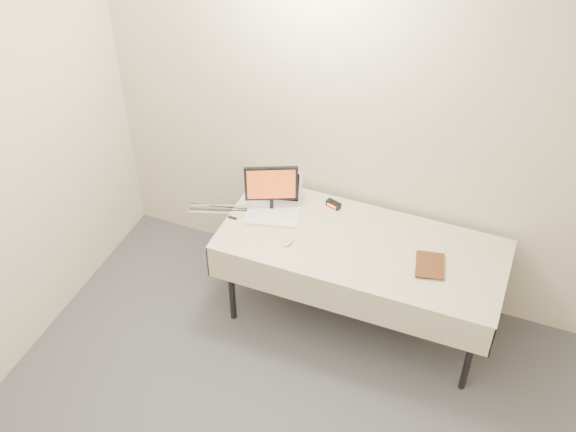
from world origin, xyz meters
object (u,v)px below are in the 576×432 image
at_px(monitor, 271,186).
at_px(book, 418,251).
at_px(laptop, 274,202).
at_px(table, 362,251).

distance_m(monitor, book, 1.06).
bearing_deg(monitor, laptop, 35.28).
distance_m(table, laptop, 0.68).
bearing_deg(table, monitor, 172.01).
xyz_separation_m(laptop, book, (1.03, -0.18, 0.06)).
distance_m(table, book, 0.42).
xyz_separation_m(table, laptop, (-0.66, 0.12, 0.12)).
xyz_separation_m(table, monitor, (-0.68, 0.09, 0.28)).
relative_size(table, laptop, 4.37).
height_order(laptop, book, laptop).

